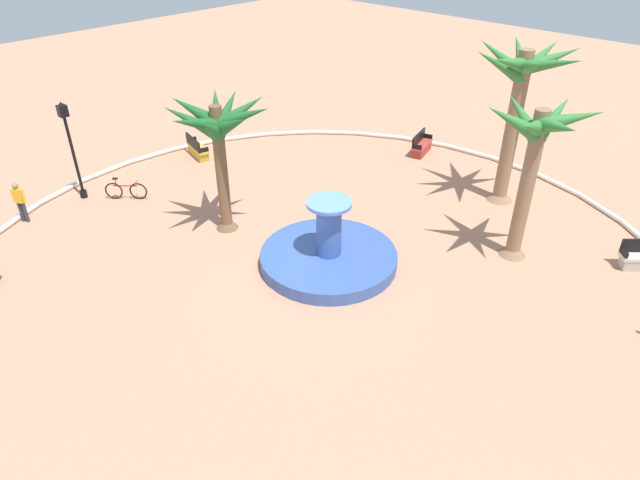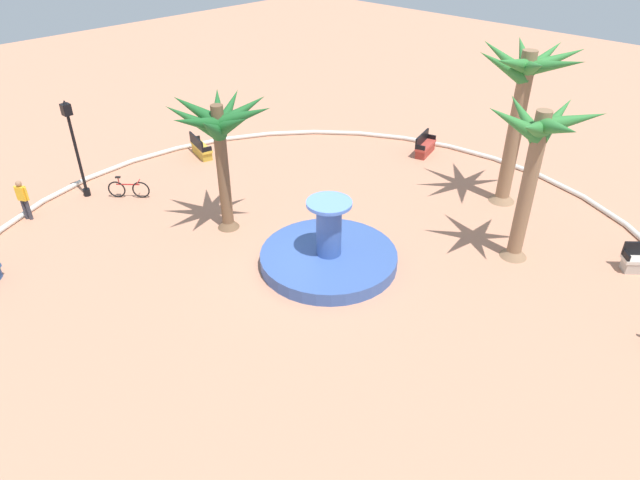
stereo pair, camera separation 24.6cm
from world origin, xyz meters
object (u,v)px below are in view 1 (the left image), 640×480
(lamppost, at_px, (71,143))
(bicycle_red_frame, at_px, (126,190))
(palm_tree_near_fountain, at_px, (520,88))
(bench_east, at_px, (198,150))
(palm_tree_mid_plaza, at_px, (535,150))
(fountain, at_px, (329,256))
(bench_southwest, at_px, (421,147))
(palm_tree_by_curb, at_px, (218,130))
(person_cyclist_helmet, at_px, (20,200))

(lamppost, height_order, bicycle_red_frame, lamppost)
(palm_tree_near_fountain, relative_size, bench_east, 3.73)
(palm_tree_near_fountain, xyz_separation_m, palm_tree_mid_plaza, (3.41, 2.30, -0.69))
(fountain, xyz_separation_m, lamppost, (3.32, -10.58, 2.04))
(palm_tree_near_fountain, bearing_deg, bench_southwest, -108.84)
(bench_southwest, bearing_deg, palm_tree_near_fountain, 71.16)
(bench_east, distance_m, bicycle_red_frame, 4.72)
(bench_east, distance_m, bench_southwest, 10.58)
(bench_east, bearing_deg, palm_tree_by_curb, 62.51)
(bench_east, height_order, bench_southwest, same)
(bench_southwest, xyz_separation_m, person_cyclist_helmet, (15.65, -7.35, 0.56))
(palm_tree_near_fountain, distance_m, person_cyclist_helmet, 18.99)
(bicycle_red_frame, bearing_deg, palm_tree_near_fountain, 132.89)
(palm_tree_mid_plaza, xyz_separation_m, bench_southwest, (-5.11, -7.30, -3.58))
(palm_tree_mid_plaza, bearing_deg, bicycle_red_frame, -62.71)
(bench_east, bearing_deg, bicycle_red_frame, 16.17)
(palm_tree_by_curb, height_order, palm_tree_mid_plaza, palm_tree_mid_plaza)
(lamppost, bearing_deg, person_cyclist_helmet, 4.97)
(palm_tree_mid_plaza, bearing_deg, palm_tree_by_curb, -57.24)
(bench_southwest, bearing_deg, palm_tree_mid_plaza, 55.01)
(fountain, height_order, palm_tree_mid_plaza, palm_tree_mid_plaza)
(fountain, distance_m, bench_east, 10.72)
(bench_east, relative_size, lamppost, 0.41)
(palm_tree_by_curb, height_order, lamppost, palm_tree_by_curb)
(fountain, height_order, lamppost, lamppost)
(palm_tree_mid_plaza, bearing_deg, palm_tree_near_fountain, -145.93)
(fountain, relative_size, person_cyclist_helmet, 2.85)
(lamppost, relative_size, bicycle_red_frame, 3.06)
(fountain, bearing_deg, bicycle_red_frame, -76.59)
(person_cyclist_helmet, bearing_deg, palm_tree_mid_plaza, 125.72)
(palm_tree_by_curb, distance_m, bench_southwest, 11.33)
(bench_east, height_order, bicycle_red_frame, bench_east)
(palm_tree_mid_plaza, distance_m, person_cyclist_helmet, 18.30)
(fountain, xyz_separation_m, bench_east, (-2.35, -10.46, 0.01))
(fountain, bearing_deg, palm_tree_near_fountain, 166.33)
(palm_tree_mid_plaza, relative_size, bench_southwest, 3.27)
(palm_tree_near_fountain, distance_m, lamppost, 17.16)
(palm_tree_mid_plaza, xyz_separation_m, bicycle_red_frame, (6.93, -13.44, -3.54))
(bicycle_red_frame, bearing_deg, fountain, 103.41)
(fountain, distance_m, palm_tree_near_fountain, 9.43)
(palm_tree_near_fountain, height_order, person_cyclist_helmet, palm_tree_near_fountain)
(fountain, xyz_separation_m, palm_tree_by_curb, (0.82, -4.37, 3.52))
(palm_tree_by_curb, xyz_separation_m, bench_east, (-3.17, -6.09, -3.51))
(bench_east, xyz_separation_m, person_cyclist_helmet, (8.14, 0.10, 0.56))
(palm_tree_by_curb, bearing_deg, fountain, 100.62)
(lamppost, bearing_deg, palm_tree_near_fountain, 132.41)
(palm_tree_near_fountain, distance_m, bench_southwest, 6.79)
(palm_tree_mid_plaza, bearing_deg, lamppost, -61.51)
(palm_tree_near_fountain, xyz_separation_m, bench_east, (5.81, -12.45, -4.27))
(palm_tree_mid_plaza, distance_m, lamppost, 16.99)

